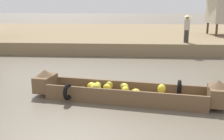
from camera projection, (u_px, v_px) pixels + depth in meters
ground_plane at (112, 66)px, 12.81m from camera, size 300.00×300.00×0.00m
riverbank_strip at (122, 34)px, 24.99m from camera, size 160.00×20.00×0.77m
banana_boat at (123, 92)px, 8.03m from camera, size 5.90×1.83×0.82m
vendor_person at (187, 27)px, 15.55m from camera, size 0.44×0.44×1.66m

